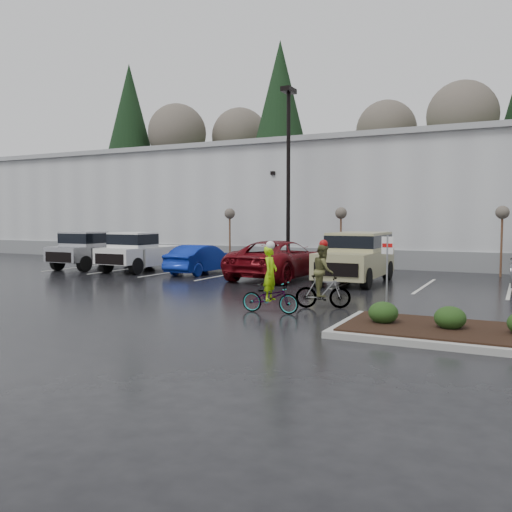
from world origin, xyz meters
The scene contains 17 objects.
ground centered at (0.00, 0.00, 0.00)m, with size 120.00×120.00×0.00m, color black.
warehouse centered at (0.00, 21.99, 3.65)m, with size 60.50×15.50×7.20m.
wooded_ridge centered at (0.00, 45.00, 3.00)m, with size 80.00×25.00×6.00m, color #2B431C.
lamppost centered at (-4.00, 12.00, 5.69)m, with size 0.50×1.00×9.22m.
sapling_west centered at (-8.00, 13.00, 2.73)m, with size 0.60×0.60×3.20m.
sapling_mid centered at (-1.50, 13.00, 2.73)m, with size 0.60×0.60×3.20m.
sapling_east centered at (6.00, 13.00, 2.73)m, with size 0.60×0.60×3.20m.
shrub_a centered at (4.00, -1.00, 0.41)m, with size 0.70×0.70×0.52m, color #183311.
shrub_b centered at (5.50, -1.00, 0.41)m, with size 0.70×0.70×0.52m, color #183311.
fire_lane_sign centered at (3.80, 0.20, 1.41)m, with size 0.30×0.05×2.20m.
pickup_silver centered at (-13.35, 8.08, 0.98)m, with size 2.10×5.20×1.96m, color #A1A2A8, non-canonical shape.
pickup_white centered at (-10.25, 8.20, 0.98)m, with size 2.10×5.20×1.96m, color silver, non-canonical shape.
car_blue centered at (-6.84, 8.18, 0.69)m, with size 1.46×4.19×1.38m, color #0E259A.
car_red centered at (-2.68, 8.00, 0.84)m, with size 2.77×6.01×1.67m, color maroon.
suv_tan centered at (0.73, 7.94, 1.03)m, with size 2.20×5.10×2.06m, color tan, non-canonical shape.
cyclist_hivis centered at (0.63, -0.09, 0.64)m, with size 1.70×0.71×2.02m.
cyclist_olive centered at (1.69, 1.31, 0.75)m, with size 1.61×0.98×2.02m.
Camera 1 is at (6.96, -13.68, 2.65)m, focal length 38.00 mm.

